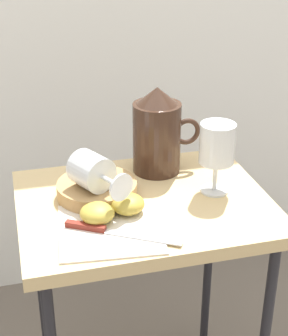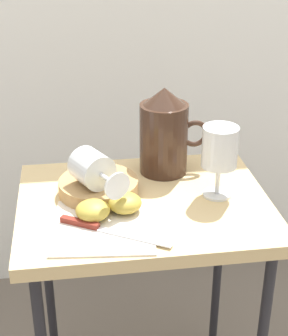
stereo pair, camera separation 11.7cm
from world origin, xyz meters
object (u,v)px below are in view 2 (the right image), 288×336
at_px(pitcher, 164,138).
at_px(wine_glass_upright, 220,151).
at_px(apple_half_left, 93,210).
at_px(basket_tray, 99,187).
at_px(wine_glass_tipped_near, 93,169).
at_px(table, 144,227).
at_px(apple_half_right, 125,203).
at_px(knife, 98,228).

height_order(pitcher, wine_glass_upright, pitcher).
relative_size(wine_glass_upright, apple_half_left, 2.30).
xyz_separation_m(basket_tray, wine_glass_tipped_near, (-0.01, -0.02, 0.06)).
distance_m(table, wine_glass_tipped_near, 0.18).
bearing_deg(basket_tray, wine_glass_upright, -10.39).
relative_size(pitcher, apple_half_right, 2.97).
xyz_separation_m(table, wine_glass_tipped_near, (-0.11, 0.02, 0.14)).
relative_size(table, basket_tray, 3.69).
xyz_separation_m(pitcher, apple_half_left, (-0.19, -0.21, -0.06)).
relative_size(pitcher, wine_glass_upright, 1.29).
distance_m(basket_tray, pitcher, 0.20).
relative_size(apple_half_left, knife, 0.33).
height_order(table, pitcher, pitcher).
distance_m(basket_tray, apple_half_right, 0.10).
height_order(pitcher, apple_half_left, pitcher).
bearing_deg(knife, wine_glass_tipped_near, 90.03).
height_order(basket_tray, knife, basket_tray).
bearing_deg(pitcher, basket_tray, -150.47).
distance_m(pitcher, apple_half_right, 0.23).
bearing_deg(basket_tray, pitcher, 29.53).
bearing_deg(table, apple_half_right, -135.62).
distance_m(table, pitcher, 0.22).
height_order(basket_tray, pitcher, pitcher).
xyz_separation_m(pitcher, apple_half_right, (-0.12, -0.18, -0.06)).
relative_size(wine_glass_tipped_near, apple_half_left, 2.18).
bearing_deg(pitcher, apple_half_left, -132.06).
bearing_deg(basket_tray, table, -24.09).
distance_m(basket_tray, apple_half_left, 0.11).
relative_size(basket_tray, wine_glass_tipped_near, 1.14).
xyz_separation_m(wine_glass_upright, knife, (-0.28, -0.11, -0.10)).
bearing_deg(wine_glass_tipped_near, knife, -89.97).
bearing_deg(table, apple_half_left, -149.88).
relative_size(apple_half_right, knife, 0.33).
xyz_separation_m(basket_tray, apple_half_right, (0.05, -0.09, 0.01)).
relative_size(apple_half_left, apple_half_right, 1.00).
bearing_deg(apple_half_left, wine_glass_upright, 12.54).
bearing_deg(knife, pitcher, 54.43).
bearing_deg(wine_glass_tipped_near, apple_half_right, -47.51).
xyz_separation_m(wine_glass_tipped_near, knife, (0.00, -0.13, -0.07)).
distance_m(pitcher, wine_glass_upright, 0.17).
height_order(wine_glass_upright, knife, wine_glass_upright).
bearing_deg(wine_glass_tipped_near, wine_glass_upright, -5.26).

